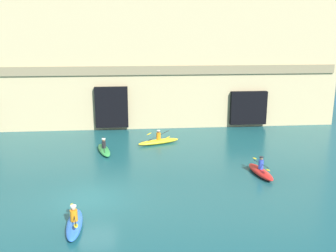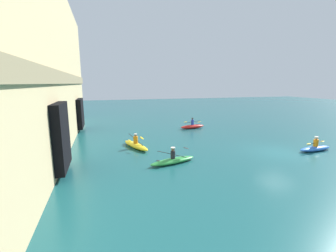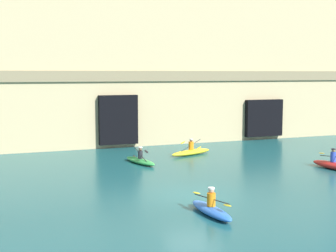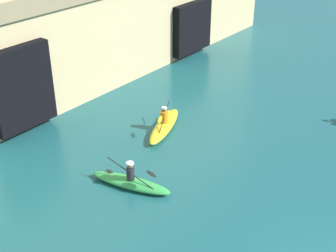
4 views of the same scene
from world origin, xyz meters
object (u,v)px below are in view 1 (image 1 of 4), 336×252
at_px(kayak_blue, 74,223).
at_px(kayak_red, 261,171).
at_px(kayak_green, 104,149).
at_px(kayak_yellow, 159,141).

bearing_deg(kayak_blue, kayak_red, -65.66).
relative_size(kayak_green, kayak_yellow, 0.93).
relative_size(kayak_blue, kayak_red, 0.99).
distance_m(kayak_blue, kayak_red, 12.26).
xyz_separation_m(kayak_blue, kayak_red, (10.87, 5.68, 0.02)).
distance_m(kayak_red, kayak_yellow, 9.60).
xyz_separation_m(kayak_green, kayak_red, (10.33, -5.70, 0.05)).
distance_m(kayak_green, kayak_blue, 11.39).
bearing_deg(kayak_green, kayak_blue, 163.53).
height_order(kayak_green, kayak_red, kayak_red).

